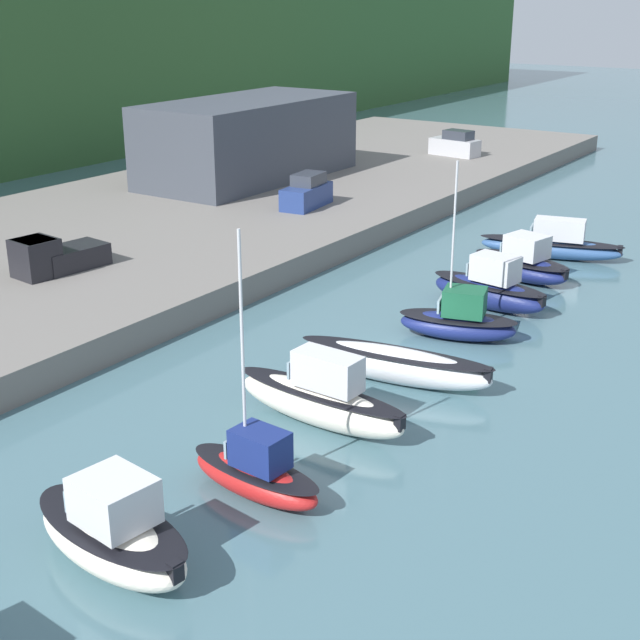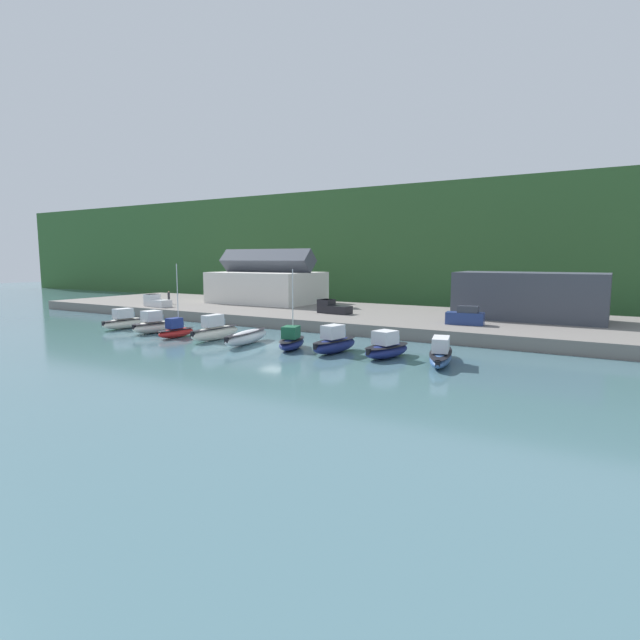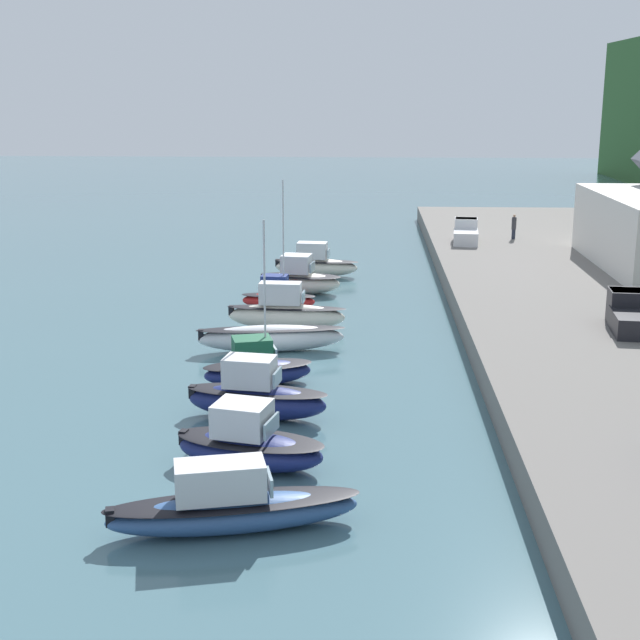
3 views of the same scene
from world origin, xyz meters
The scene contains 14 objects.
ground_plane centered at (0.00, 0.00, 0.00)m, with size 320.00×320.00×0.00m, color #476B75.
quay_promenade centered at (0.00, 22.69, 0.71)m, with size 113.48×25.36×1.43m.
yacht_club_building centered at (20.94, 25.20, 4.34)m, with size 17.40×8.01×5.82m.
moored_boat_1 centered at (-17.67, -0.16, 1.01)m, with size 3.12×6.00×2.73m.
moored_boat_2 centered at (-12.73, -1.21, 0.83)m, with size 1.93×4.97×8.38m.
moored_boat_3 centered at (-7.68, -0.24, 1.05)m, with size 1.85×7.18×2.83m.
moored_boat_4 centered at (-2.94, -0.59, 0.78)m, with size 2.70×8.24×1.47m.
moored_boat_5 centered at (2.82, -0.63, 0.86)m, with size 3.37×5.62×7.95m.
moored_boat_6 centered at (7.39, -0.11, 1.00)m, with size 2.80×6.41×2.72m.
moored_boat_7 centered at (12.60, 0.29, 0.92)m, with size 3.57×6.14×2.52m.
moored_boat_8 centered at (17.59, 0.39, 0.84)m, with size 3.75×8.44×2.35m.
parked_car_0 centered at (15.49, 16.26, 2.35)m, with size 4.39×2.30×2.16m.
parked_car_1 centered at (38.55, 16.69, 2.35)m, with size 2.34×4.40×2.16m.
pickup_truck_1 centered at (-3.45, 18.56, 2.25)m, with size 4.91×2.46×1.90m.
Camera 1 is at (-31.53, -16.08, 14.57)m, focal length 50.00 mm.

